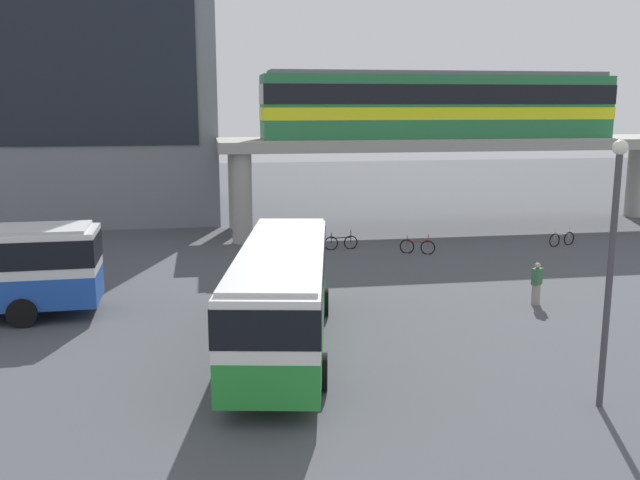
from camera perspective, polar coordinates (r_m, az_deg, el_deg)
The scene contains 10 objects.
ground_plane at distance 31.53m, azimuth -4.57°, elevation -2.58°, with size 120.00×120.00×0.00m, color #47494F.
station_building at distance 51.38m, azimuth -22.04°, elevation 12.38°, with size 23.27×15.34×18.62m.
elevated_platform at distance 42.68m, azimuth 11.43°, elevation 7.13°, with size 28.74×6.33×5.44m.
train at distance 42.09m, azimuth 9.67°, elevation 10.89°, with size 20.78×2.96×3.84m.
bus_main at distance 21.14m, azimuth -3.11°, elevation -3.81°, with size 4.49×11.32×3.22m.
bicycle_black at distance 36.13m, azimuth 1.73°, elevation -0.21°, with size 1.79×0.18×1.04m.
bicycle_silver at distance 39.23m, azimuth 19.17°, elevation 0.07°, with size 1.72×0.60×1.04m.
bicycle_red at distance 35.41m, azimuth 7.97°, elevation -0.55°, with size 1.67×0.77×1.04m.
pedestrian_at_kerb at distance 27.38m, azimuth 17.28°, elevation -3.54°, with size 0.48×0.44×1.61m.
lamp_post at distance 18.06m, azimuth 22.73°, elevation -1.09°, with size 0.36×0.36×6.60m.
Camera 1 is at (-2.56, -20.54, 7.40)m, focal length 39.13 mm.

